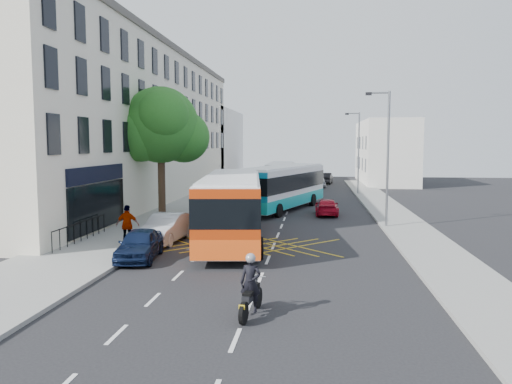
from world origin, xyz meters
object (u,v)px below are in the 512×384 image
(distant_car_grey, at_px, (303,181))
(pedestrian_far, at_px, (128,225))
(distant_car_silver, at_px, (319,182))
(street_tree, at_px, (160,126))
(motorbike, at_px, (251,286))
(bus_near, at_px, (232,206))
(bus_mid, at_px, (282,187))
(lamp_far, at_px, (358,148))
(bus_far, at_px, (280,177))
(parked_car_silver, at_px, (166,228))
(parked_car_blue, at_px, (140,244))
(lamp_near, at_px, (386,151))
(red_hatchback, at_px, (327,207))
(distant_car_dark, at_px, (326,178))

(distant_car_grey, xyz_separation_m, pedestrian_far, (-7.59, -37.64, 0.54))
(distant_car_silver, bearing_deg, street_tree, 64.72)
(street_tree, height_order, motorbike, street_tree)
(bus_near, xyz_separation_m, bus_mid, (1.78, 12.88, -0.05))
(pedestrian_far, bearing_deg, lamp_far, -117.46)
(motorbike, distance_m, distant_car_grey, 46.48)
(bus_far, distance_m, parked_car_silver, 26.34)
(motorbike, height_order, parked_car_blue, motorbike)
(lamp_far, relative_size, bus_far, 0.72)
(lamp_near, height_order, motorbike, lamp_near)
(bus_far, bearing_deg, lamp_near, -69.87)
(bus_near, height_order, red_hatchback, bus_near)
(distant_car_silver, xyz_separation_m, pedestrian_far, (-9.50, -35.45, 0.48))
(bus_near, xyz_separation_m, motorbike, (2.41, -11.13, -0.94))
(bus_far, xyz_separation_m, pedestrian_far, (-5.53, -27.72, -0.51))
(lamp_near, height_order, distant_car_silver, lamp_near)
(distant_car_grey, distance_m, pedestrian_far, 38.40)
(motorbike, bearing_deg, bus_near, 111.42)
(lamp_near, distance_m, motorbike, 17.63)
(bus_mid, xyz_separation_m, distant_car_grey, (1.06, 22.47, -1.17))
(bus_mid, bearing_deg, parked_car_silver, -92.32)
(bus_near, bearing_deg, parked_car_blue, -133.39)
(street_tree, xyz_separation_m, bus_mid, (8.04, 4.90, -4.52))
(bus_far, height_order, distant_car_silver, bus_far)
(bus_far, bearing_deg, motorbike, -87.88)
(parked_car_silver, bearing_deg, distant_car_grey, 85.23)
(street_tree, distance_m, distant_car_silver, 28.06)
(bus_near, xyz_separation_m, parked_car_silver, (-3.35, -0.57, -1.09))
(lamp_near, xyz_separation_m, distant_car_dark, (-2.79, 33.54, -3.91))
(bus_far, xyz_separation_m, motorbike, (1.63, -36.55, -0.76))
(bus_far, xyz_separation_m, distant_car_dark, (4.87, 13.13, -0.94))
(distant_car_grey, relative_size, distant_car_dark, 1.00)
(bus_far, height_order, red_hatchback, bus_far)
(street_tree, height_order, bus_mid, street_tree)
(red_hatchback, distance_m, distant_car_grey, 25.12)
(bus_near, distance_m, bus_far, 25.43)
(lamp_near, xyz_separation_m, pedestrian_far, (-13.20, -7.30, -3.48))
(distant_car_dark, bearing_deg, bus_near, 88.87)
(parked_car_silver, relative_size, pedestrian_far, 2.26)
(bus_far, height_order, motorbike, bus_far)
(distant_car_silver, bearing_deg, bus_near, 80.19)
(bus_far, relative_size, red_hatchback, 2.81)
(parked_car_silver, bearing_deg, distant_car_silver, 81.51)
(street_tree, relative_size, bus_mid, 0.72)
(distant_car_silver, bearing_deg, parked_car_blue, 76.21)
(distant_car_grey, bearing_deg, lamp_near, -77.82)
(bus_near, xyz_separation_m, pedestrian_far, (-4.75, -2.29, -0.69))
(distant_car_dark, bearing_deg, lamp_far, 108.84)
(bus_mid, relative_size, parked_car_silver, 2.75)
(bus_near, height_order, bus_mid, bus_near)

